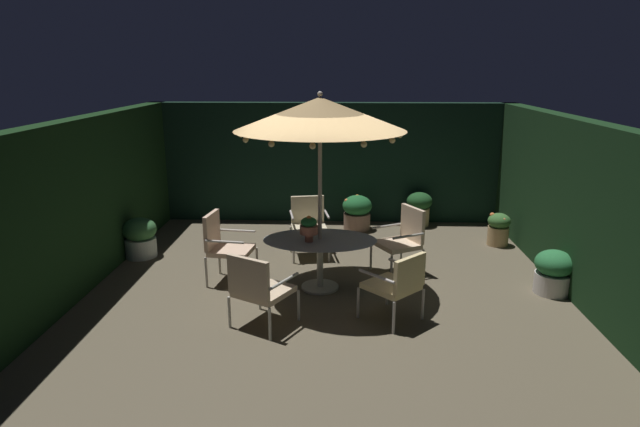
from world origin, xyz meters
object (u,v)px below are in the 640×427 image
object	(u,v)px
patio_chair_northeast	(397,282)
patio_chair_east	(403,237)
potted_plant_back_left	(140,237)
potted_plant_left_far	(499,228)
patio_chair_north	(258,286)
patio_chair_south	(224,243)
patio_dining_table	(320,248)
patio_umbrella	(320,114)
potted_plant_front_corner	(419,207)
centerpiece_planter	(309,227)
potted_plant_right_near	(554,271)
potted_plant_back_center	(357,212)
patio_chair_southeast	(309,222)

from	to	relation	value
patio_chair_northeast	patio_chair_east	distance (m)	1.72
potted_plant_back_left	potted_plant_left_far	size ratio (longest dim) A/B	1.14
patio_chair_north	patio_chair_south	distance (m)	1.62
patio_chair_northeast	patio_dining_table	bearing A→B (deg)	134.65
patio_umbrella	potted_plant_left_far	world-z (taller)	patio_umbrella
patio_chair_north	patio_chair_northeast	size ratio (longest dim) A/B	1.06
patio_chair_east	patio_dining_table	bearing A→B (deg)	-151.50
potted_plant_front_corner	potted_plant_left_far	world-z (taller)	potted_plant_front_corner
centerpiece_planter	patio_umbrella	bearing A→B (deg)	41.10
patio_chair_north	potted_plant_right_near	world-z (taller)	patio_chair_north
patio_chair_north	potted_plant_back_center	bearing A→B (deg)	72.49
patio_umbrella	potted_plant_back_left	distance (m)	3.93
patio_chair_northeast	patio_chair_south	size ratio (longest dim) A/B	0.87
potted_plant_left_far	patio_dining_table	bearing A→B (deg)	-146.64
potted_plant_back_center	potted_plant_right_near	distance (m)	4.00
potted_plant_back_center	potted_plant_left_far	distance (m)	2.65
patio_umbrella	patio_chair_south	bearing A→B (deg)	172.17
patio_chair_east	potted_plant_back_left	xyz separation A→B (m)	(-4.33, 0.52, -0.23)
patio_chair_east	potted_plant_front_corner	size ratio (longest dim) A/B	1.50
potted_plant_front_corner	potted_plant_right_near	distance (m)	3.58
patio_chair_northeast	patio_chair_south	world-z (taller)	patio_chair_south
patio_dining_table	centerpiece_planter	bearing A→B (deg)	-138.90
patio_chair_south	potted_plant_right_near	bearing A→B (deg)	-2.99
centerpiece_planter	patio_dining_table	bearing A→B (deg)	41.10
patio_chair_north	potted_plant_back_center	xyz separation A→B (m)	(1.32, 4.17, -0.19)
patio_chair_east	potted_plant_back_left	size ratio (longest dim) A/B	1.52
patio_chair_northeast	potted_plant_back_center	bearing A→B (deg)	95.56
potted_plant_back_left	potted_plant_front_corner	distance (m)	5.34
patio_chair_north	potted_plant_right_near	xyz separation A→B (m)	(4.00, 1.20, -0.22)
patio_dining_table	patio_chair_east	world-z (taller)	patio_chair_east
centerpiece_planter	patio_chair_southeast	bearing A→B (deg)	93.56
patio_chair_east	patio_chair_southeast	bearing A→B (deg)	154.48
centerpiece_planter	potted_plant_back_left	distance (m)	3.27
potted_plant_left_far	potted_plant_front_corner	bearing A→B (deg)	136.57
patio_chair_south	potted_plant_back_center	bearing A→B (deg)	53.24
potted_plant_right_near	patio_chair_northeast	bearing A→B (deg)	-157.26
patio_umbrella	potted_plant_left_far	bearing A→B (deg)	33.36
potted_plant_right_near	patio_chair_north	bearing A→B (deg)	-163.29
patio_chair_northeast	patio_umbrella	bearing A→B (deg)	134.65
patio_chair_east	patio_umbrella	bearing A→B (deg)	-151.50
centerpiece_planter	potted_plant_back_center	world-z (taller)	centerpiece_planter
centerpiece_planter	patio_chair_southeast	distance (m)	1.58
patio_dining_table	potted_plant_back_center	xyz separation A→B (m)	(0.62, 2.92, -0.25)
patio_dining_table	patio_chair_northeast	size ratio (longest dim) A/B	1.78
patio_chair_south	potted_plant_back_left	bearing A→B (deg)	148.39
patio_chair_southeast	patio_chair_south	bearing A→B (deg)	-134.29
patio_chair_east	potted_plant_back_left	world-z (taller)	patio_chair_east
patio_umbrella	potted_plant_left_far	distance (m)	4.33
centerpiece_planter	potted_plant_back_left	xyz separation A→B (m)	(-2.92, 1.34, -0.61)
patio_chair_east	patio_chair_south	xyz separation A→B (m)	(-2.68, -0.49, 0.02)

